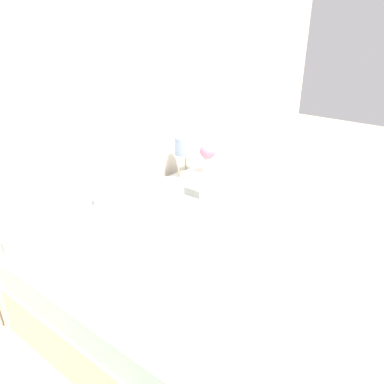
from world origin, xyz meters
name	(u,v)px	position (x,y,z in m)	size (l,w,h in m)	color
ground_plane	(93,274)	(0.00, 0.00, 0.00)	(12.00, 12.00, 0.00)	#CCB28E
wall_back	(63,110)	(0.00, 0.07, 1.30)	(8.00, 0.06, 2.60)	silver
bed	(192,296)	(0.00, -1.00, 0.30)	(1.44, 2.15, 1.18)	beige
nightstand	(195,203)	(1.06, -0.23, 0.27)	(0.44, 0.43, 0.53)	white
table_lamp	(186,149)	(1.02, -0.14, 0.79)	(0.20, 0.20, 0.38)	beige
flower_vase	(208,154)	(1.22, -0.25, 0.71)	(0.15, 0.15, 0.28)	white
teacup	(198,179)	(0.98, -0.31, 0.56)	(0.11, 0.11, 0.06)	white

